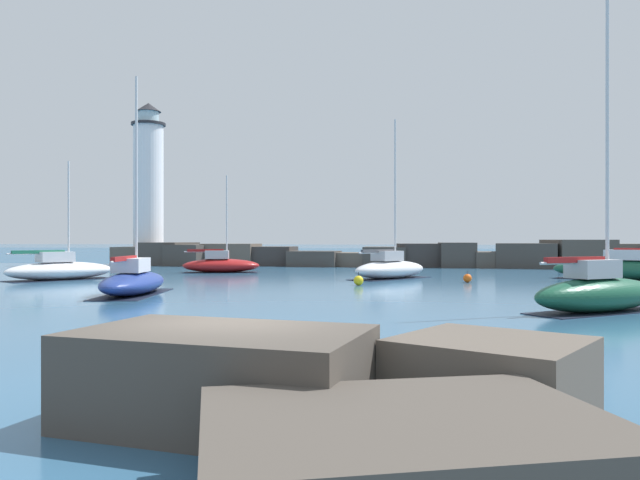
{
  "coord_description": "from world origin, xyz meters",
  "views": [
    {
      "loc": [
        3.0,
        -9.3,
        2.55
      ],
      "look_at": [
        -2.61,
        22.92,
        2.52
      ],
      "focal_mm": 35.0,
      "sensor_mm": 36.0,
      "label": 1
    }
  ],
  "objects_px": {
    "sailboat_moored_0": "(619,269)",
    "lighthouse": "(148,193)",
    "sailboat_moored_4": "(133,281)",
    "sailboat_moored_7": "(60,270)",
    "sailboat_moored_3": "(598,291)",
    "sailboat_moored_5": "(390,268)",
    "sailboat_moored_2": "(221,264)",
    "mooring_buoy_orange_near": "(467,278)",
    "mooring_buoy_far_side": "(359,281)"
  },
  "relations": [
    {
      "from": "sailboat_moored_0",
      "to": "lighthouse",
      "type": "bearing_deg",
      "value": 156.03
    },
    {
      "from": "lighthouse",
      "to": "sailboat_moored_0",
      "type": "relative_size",
      "value": 1.96
    },
    {
      "from": "sailboat_moored_4",
      "to": "sailboat_moored_7",
      "type": "bearing_deg",
      "value": 136.45
    },
    {
      "from": "sailboat_moored_0",
      "to": "sailboat_moored_3",
      "type": "bearing_deg",
      "value": -107.79
    },
    {
      "from": "sailboat_moored_0",
      "to": "sailboat_moored_4",
      "type": "height_order",
      "value": "sailboat_moored_4"
    },
    {
      "from": "lighthouse",
      "to": "sailboat_moored_7",
      "type": "xyz_separation_m",
      "value": [
        5.28,
        -23.74,
        -6.64
      ]
    },
    {
      "from": "lighthouse",
      "to": "sailboat_moored_5",
      "type": "bearing_deg",
      "value": -36.36
    },
    {
      "from": "sailboat_moored_0",
      "to": "sailboat_moored_3",
      "type": "height_order",
      "value": "sailboat_moored_3"
    },
    {
      "from": "sailboat_moored_4",
      "to": "lighthouse",
      "type": "bearing_deg",
      "value": 114.19
    },
    {
      "from": "sailboat_moored_2",
      "to": "sailboat_moored_7",
      "type": "relative_size",
      "value": 0.99
    },
    {
      "from": "sailboat_moored_2",
      "to": "sailboat_moored_4",
      "type": "bearing_deg",
      "value": -83.08
    },
    {
      "from": "mooring_buoy_orange_near",
      "to": "sailboat_moored_5",
      "type": "bearing_deg",
      "value": 150.01
    },
    {
      "from": "sailboat_moored_3",
      "to": "mooring_buoy_orange_near",
      "type": "height_order",
      "value": "sailboat_moored_3"
    },
    {
      "from": "sailboat_moored_3",
      "to": "sailboat_moored_7",
      "type": "distance_m",
      "value": 31.41
    },
    {
      "from": "lighthouse",
      "to": "sailboat_moored_2",
      "type": "relative_size",
      "value": 2.2
    },
    {
      "from": "sailboat_moored_2",
      "to": "sailboat_moored_3",
      "type": "bearing_deg",
      "value": -46.44
    },
    {
      "from": "sailboat_moored_3",
      "to": "sailboat_moored_7",
      "type": "relative_size",
      "value": 1.47
    },
    {
      "from": "sailboat_moored_4",
      "to": "mooring_buoy_orange_near",
      "type": "xyz_separation_m",
      "value": [
        15.76,
        11.02,
        -0.38
      ]
    },
    {
      "from": "lighthouse",
      "to": "sailboat_moored_3",
      "type": "bearing_deg",
      "value": -46.92
    },
    {
      "from": "sailboat_moored_2",
      "to": "sailboat_moored_7",
      "type": "xyz_separation_m",
      "value": [
        -7.09,
        -10.13,
        0.03
      ]
    },
    {
      "from": "lighthouse",
      "to": "sailboat_moored_2",
      "type": "bearing_deg",
      "value": -47.74
    },
    {
      "from": "sailboat_moored_5",
      "to": "sailboat_moored_4",
      "type": "bearing_deg",
      "value": -128.72
    },
    {
      "from": "lighthouse",
      "to": "sailboat_moored_7",
      "type": "height_order",
      "value": "lighthouse"
    },
    {
      "from": "mooring_buoy_orange_near",
      "to": "mooring_buoy_far_side",
      "type": "distance_m",
      "value": 7.05
    },
    {
      "from": "sailboat_moored_2",
      "to": "mooring_buoy_far_side",
      "type": "bearing_deg",
      "value": -44.02
    },
    {
      "from": "sailboat_moored_4",
      "to": "mooring_buoy_orange_near",
      "type": "relative_size",
      "value": 14.5
    },
    {
      "from": "sailboat_moored_4",
      "to": "mooring_buoy_orange_near",
      "type": "height_order",
      "value": "sailboat_moored_4"
    },
    {
      "from": "sailboat_moored_0",
      "to": "sailboat_moored_5",
      "type": "distance_m",
      "value": 14.33
    },
    {
      "from": "sailboat_moored_3",
      "to": "mooring_buoy_far_side",
      "type": "bearing_deg",
      "value": 130.84
    },
    {
      "from": "sailboat_moored_7",
      "to": "mooring_buoy_far_side",
      "type": "xyz_separation_m",
      "value": [
        19.06,
        -1.44,
        -0.38
      ]
    },
    {
      "from": "mooring_buoy_far_side",
      "to": "mooring_buoy_orange_near",
      "type": "bearing_deg",
      "value": 29.93
    },
    {
      "from": "sailboat_moored_7",
      "to": "mooring_buoy_orange_near",
      "type": "xyz_separation_m",
      "value": [
        25.17,
        2.08,
        -0.4
      ]
    },
    {
      "from": "sailboat_moored_2",
      "to": "sailboat_moored_5",
      "type": "height_order",
      "value": "sailboat_moored_5"
    },
    {
      "from": "sailboat_moored_0",
      "to": "sailboat_moored_7",
      "type": "xyz_separation_m",
      "value": [
        -34.72,
        -5.96,
        -0.07
      ]
    },
    {
      "from": "sailboat_moored_0",
      "to": "sailboat_moored_2",
      "type": "xyz_separation_m",
      "value": [
        -27.63,
        4.17,
        -0.1
      ]
    },
    {
      "from": "sailboat_moored_0",
      "to": "sailboat_moored_7",
      "type": "height_order",
      "value": "sailboat_moored_0"
    },
    {
      "from": "lighthouse",
      "to": "sailboat_moored_4",
      "type": "relative_size",
      "value": 1.61
    },
    {
      "from": "sailboat_moored_2",
      "to": "sailboat_moored_3",
      "type": "height_order",
      "value": "sailboat_moored_3"
    },
    {
      "from": "sailboat_moored_0",
      "to": "mooring_buoy_far_side",
      "type": "height_order",
      "value": "sailboat_moored_0"
    },
    {
      "from": "lighthouse",
      "to": "sailboat_moored_0",
      "type": "bearing_deg",
      "value": -23.97
    },
    {
      "from": "sailboat_moored_4",
      "to": "mooring_buoy_far_side",
      "type": "height_order",
      "value": "sailboat_moored_4"
    },
    {
      "from": "sailboat_moored_7",
      "to": "sailboat_moored_2",
      "type": "bearing_deg",
      "value": 55.0
    },
    {
      "from": "sailboat_moored_4",
      "to": "sailboat_moored_7",
      "type": "height_order",
      "value": "sailboat_moored_4"
    },
    {
      "from": "sailboat_moored_3",
      "to": "sailboat_moored_4",
      "type": "bearing_deg",
      "value": 169.15
    },
    {
      "from": "sailboat_moored_2",
      "to": "mooring_buoy_far_side",
      "type": "xyz_separation_m",
      "value": [
        11.97,
        -11.56,
        -0.35
      ]
    },
    {
      "from": "sailboat_moored_3",
      "to": "mooring_buoy_far_side",
      "type": "height_order",
      "value": "sailboat_moored_3"
    },
    {
      "from": "lighthouse",
      "to": "sailboat_moored_5",
      "type": "distance_m",
      "value": 32.6
    },
    {
      "from": "sailboat_moored_2",
      "to": "sailboat_moored_7",
      "type": "height_order",
      "value": "sailboat_moored_7"
    },
    {
      "from": "sailboat_moored_0",
      "to": "sailboat_moored_4",
      "type": "xyz_separation_m",
      "value": [
        -25.31,
        -14.89,
        -0.09
      ]
    },
    {
      "from": "sailboat_moored_7",
      "to": "mooring_buoy_orange_near",
      "type": "distance_m",
      "value": 25.25
    }
  ]
}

